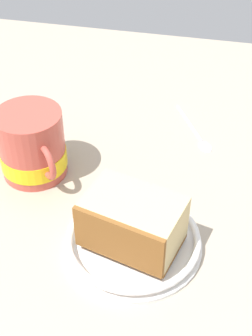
{
  "coord_description": "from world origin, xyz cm",
  "views": [
    {
      "loc": [
        -9.99,
        41.99,
        47.31
      ],
      "look_at": [
        1.4,
        -8.47,
        3.0
      ],
      "focal_mm": 51.75,
      "sensor_mm": 36.0,
      "label": 1
    }
  ],
  "objects_px": {
    "cake_slice": "(132,223)",
    "tea_mug": "(32,146)",
    "small_plate": "(133,240)",
    "teaspoon": "(199,136)"
  },
  "relations": [
    {
      "from": "cake_slice",
      "to": "tea_mug",
      "type": "height_order",
      "value": "tea_mug"
    },
    {
      "from": "small_plate",
      "to": "teaspoon",
      "type": "bearing_deg",
      "value": -103.26
    },
    {
      "from": "small_plate",
      "to": "teaspoon",
      "type": "relative_size",
      "value": 1.39
    },
    {
      "from": "cake_slice",
      "to": "teaspoon",
      "type": "xyz_separation_m",
      "value": [
        -0.06,
        -0.25,
        -0.04
      ]
    },
    {
      "from": "small_plate",
      "to": "tea_mug",
      "type": "height_order",
      "value": "tea_mug"
    },
    {
      "from": "small_plate",
      "to": "teaspoon",
      "type": "xyz_separation_m",
      "value": [
        -0.06,
        -0.24,
        -0.01
      ]
    },
    {
      "from": "small_plate",
      "to": "cake_slice",
      "type": "height_order",
      "value": "cake_slice"
    },
    {
      "from": "cake_slice",
      "to": "tea_mug",
      "type": "bearing_deg",
      "value": -33.2
    },
    {
      "from": "cake_slice",
      "to": "tea_mug",
      "type": "relative_size",
      "value": 1.26
    },
    {
      "from": "tea_mug",
      "to": "teaspoon",
      "type": "bearing_deg",
      "value": -149.35
    }
  ]
}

